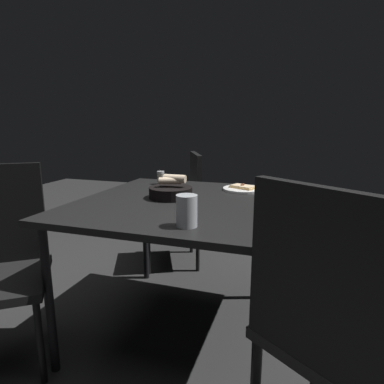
{
  "coord_description": "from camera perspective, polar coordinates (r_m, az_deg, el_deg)",
  "views": [
    {
      "loc": [
        -1.55,
        -0.56,
        1.14
      ],
      "look_at": [
        -0.0,
        -0.06,
        0.79
      ],
      "focal_mm": 30.35,
      "sensor_mm": 36.0,
      "label": 1
    }
  ],
  "objects": [
    {
      "name": "ground",
      "position": [
        2.0,
        -1.61,
        -22.66
      ],
      "size": [
        8.0,
        8.0,
        0.0
      ],
      "primitive_type": "plane",
      "color": "#292929"
    },
    {
      "name": "chair_spare",
      "position": [
        2.62,
        -1.84,
        -1.76
      ],
      "size": [
        0.59,
        0.59,
        0.9
      ],
      "color": "#2D2D2D",
      "rests_on": "ground"
    },
    {
      "name": "bread_basket",
      "position": [
        1.74,
        -3.68,
        0.16
      ],
      "size": [
        0.23,
        0.23,
        0.13
      ],
      "color": "black",
      "rests_on": "dining_table"
    },
    {
      "name": "pizza_plate",
      "position": [
        1.96,
        8.94,
        0.59
      ],
      "size": [
        0.24,
        0.24,
        0.04
      ],
      "color": "white",
      "rests_on": "dining_table"
    },
    {
      "name": "beer_glass",
      "position": [
        1.25,
        -0.93,
        -3.58
      ],
      "size": [
        0.08,
        0.08,
        0.12
      ],
      "color": "silver",
      "rests_on": "dining_table"
    },
    {
      "name": "chair_far",
      "position": [
        1.14,
        23.08,
        -20.15
      ],
      "size": [
        0.61,
        0.61,
        0.98
      ],
      "color": "#282828",
      "rests_on": "ground"
    },
    {
      "name": "pepper_shaker",
      "position": [
        2.13,
        -5.52,
        2.39
      ],
      "size": [
        0.05,
        0.05,
        0.09
      ],
      "color": "#BFB299",
      "rests_on": "dining_table"
    },
    {
      "name": "dining_table",
      "position": [
        1.71,
        -1.75,
        -3.35
      ],
      "size": [
        1.1,
        1.05,
        0.74
      ],
      "color": "black",
      "rests_on": "ground"
    }
  ]
}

